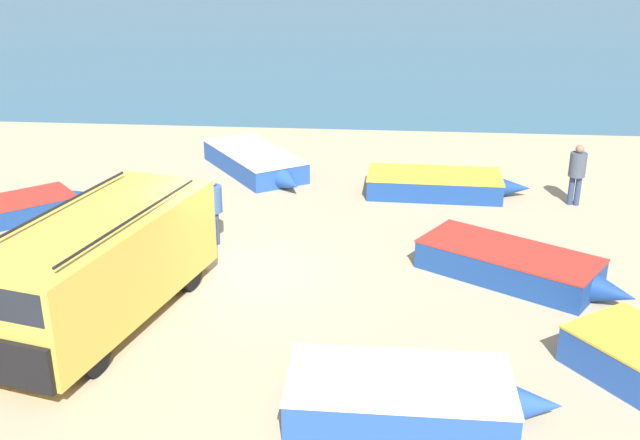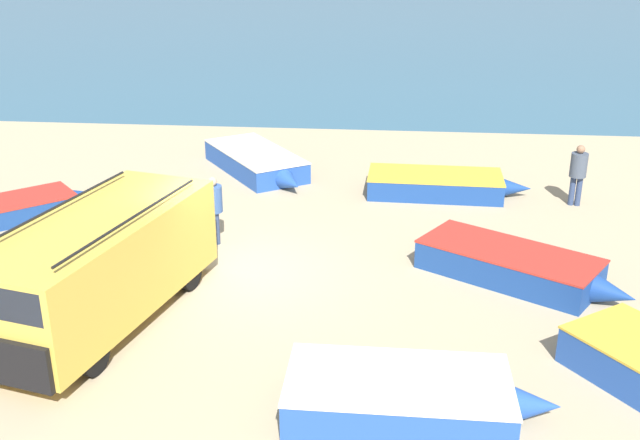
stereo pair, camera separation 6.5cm
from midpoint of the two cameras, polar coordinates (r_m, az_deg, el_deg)
name	(u,v)px [view 1 (the left image)]	position (r m, az deg, el deg)	size (l,w,h in m)	color
ground_plane	(228,273)	(15.84, -7.13, -4.02)	(200.00, 200.00, 0.00)	tan
sea_water	(353,10)	(66.37, 2.47, 15.70)	(120.00, 80.00, 0.01)	#33607A
parked_van	(99,265)	(14.03, -16.64, -3.30)	(3.21, 5.62, 2.14)	gold
fishing_rowboat_1	(438,184)	(20.43, 8.92, 2.72)	(4.36, 1.74, 0.57)	navy
fishing_rowboat_2	(9,210)	(19.99, -22.68, 0.71)	(3.55, 3.34, 0.49)	navy
fishing_rowboat_3	(256,162)	(22.12, -4.96, 4.43)	(3.56, 4.40, 0.62)	#234CA3
fishing_rowboat_4	(515,265)	(15.84, 14.50, -3.35)	(4.24, 3.21, 0.62)	navy
fishing_rowboat_5	(408,397)	(11.42, 6.52, -13.22)	(4.03, 1.71, 0.62)	#234CA3
fisherman_0	(577,169)	(20.29, 18.92, 3.67)	(0.42, 0.42, 1.61)	navy
fisherman_3	(213,204)	(17.00, -8.26, 1.20)	(0.42, 0.42, 1.58)	navy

